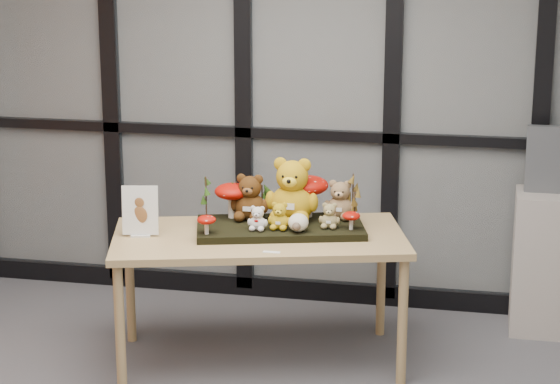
% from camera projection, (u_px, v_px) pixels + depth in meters
% --- Properties ---
extents(room_shell, '(5.00, 5.00, 5.00)m').
position_uv_depth(room_shell, '(199.00, 94.00, 3.59)').
color(room_shell, beige).
rests_on(room_shell, floor).
extents(glass_partition, '(4.90, 0.06, 2.78)m').
position_uv_depth(glass_partition, '(317.00, 74.00, 6.00)').
color(glass_partition, '#2D383F').
rests_on(glass_partition, floor).
extents(display_table, '(1.66, 1.14, 0.71)m').
position_uv_depth(display_table, '(259.00, 247.00, 5.28)').
color(display_table, tan).
rests_on(display_table, floor).
extents(diorama_tray, '(0.95, 0.65, 0.04)m').
position_uv_depth(diorama_tray, '(280.00, 228.00, 5.32)').
color(diorama_tray, black).
rests_on(diorama_tray, display_table).
extents(bear_pooh_yellow, '(0.35, 0.33, 0.37)m').
position_uv_depth(bear_pooh_yellow, '(292.00, 186.00, 5.34)').
color(bear_pooh_yellow, gold).
rests_on(bear_pooh_yellow, diorama_tray).
extents(bear_brown_medium, '(0.25, 0.24, 0.27)m').
position_uv_depth(bear_brown_medium, '(250.00, 194.00, 5.38)').
color(bear_brown_medium, '#47280E').
rests_on(bear_brown_medium, diorama_tray).
extents(bear_tan_back, '(0.21, 0.20, 0.23)m').
position_uv_depth(bear_tan_back, '(340.00, 197.00, 5.40)').
color(bear_tan_back, '#92704A').
rests_on(bear_tan_back, diorama_tray).
extents(bear_small_yellow, '(0.15, 0.14, 0.16)m').
position_uv_depth(bear_small_yellow, '(280.00, 214.00, 5.21)').
color(bear_small_yellow, gold).
rests_on(bear_small_yellow, diorama_tray).
extents(bear_white_bow, '(0.13, 0.12, 0.14)m').
position_uv_depth(bear_white_bow, '(258.00, 217.00, 5.20)').
color(bear_white_bow, white).
rests_on(bear_white_bow, diorama_tray).
extents(bear_beige_small, '(0.14, 0.13, 0.15)m').
position_uv_depth(bear_beige_small, '(330.00, 214.00, 5.24)').
color(bear_beige_small, '#9D8D57').
rests_on(bear_beige_small, diorama_tray).
extents(plush_cream_hedgehog, '(0.10, 0.09, 0.10)m').
position_uv_depth(plush_cream_hedgehog, '(298.00, 222.00, 5.18)').
color(plush_cream_hedgehog, white).
rests_on(plush_cream_hedgehog, diorama_tray).
extents(mushroom_back_left, '(0.19, 0.19, 0.21)m').
position_uv_depth(mushroom_back_left, '(232.00, 199.00, 5.42)').
color(mushroom_back_left, '#A20D05').
rests_on(mushroom_back_left, diorama_tray).
extents(mushroom_back_right, '(0.22, 0.22, 0.25)m').
position_uv_depth(mushroom_back_right, '(308.00, 194.00, 5.43)').
color(mushroom_back_right, '#A20D05').
rests_on(mushroom_back_right, diorama_tray).
extents(mushroom_front_left, '(0.10, 0.10, 0.11)m').
position_uv_depth(mushroom_front_left, '(207.00, 224.00, 5.13)').
color(mushroom_front_left, '#A20D05').
rests_on(mushroom_front_left, diorama_tray).
extents(mushroom_front_right, '(0.09, 0.09, 0.10)m').
position_uv_depth(mushroom_front_right, '(351.00, 220.00, 5.21)').
color(mushroom_front_right, '#A20D05').
rests_on(mushroom_front_right, diorama_tray).
extents(sprig_green_far_left, '(0.05, 0.05, 0.24)m').
position_uv_depth(sprig_green_far_left, '(206.00, 198.00, 5.37)').
color(sprig_green_far_left, '#163B0D').
rests_on(sprig_green_far_left, diorama_tray).
extents(sprig_green_mid_left, '(0.05, 0.05, 0.20)m').
position_uv_depth(sprig_green_mid_left, '(237.00, 199.00, 5.43)').
color(sprig_green_mid_left, '#163B0D').
rests_on(sprig_green_mid_left, diorama_tray).
extents(sprig_dry_far_right, '(0.05, 0.05, 0.25)m').
position_uv_depth(sprig_dry_far_right, '(353.00, 196.00, 5.40)').
color(sprig_dry_far_right, brown).
rests_on(sprig_dry_far_right, diorama_tray).
extents(sprig_dry_mid_right, '(0.05, 0.05, 0.19)m').
position_uv_depth(sprig_dry_mid_right, '(355.00, 207.00, 5.30)').
color(sprig_dry_mid_right, brown).
rests_on(sprig_dry_mid_right, diorama_tray).
extents(sprig_green_centre, '(0.05, 0.05, 0.17)m').
position_uv_depth(sprig_green_centre, '(262.00, 200.00, 5.45)').
color(sprig_green_centre, '#163B0D').
rests_on(sprig_green_centre, diorama_tray).
extents(sign_holder, '(0.19, 0.08, 0.27)m').
position_uv_depth(sign_holder, '(140.00, 214.00, 5.21)').
color(sign_holder, silver).
rests_on(sign_holder, display_table).
extents(label_card, '(0.08, 0.03, 0.00)m').
position_uv_depth(label_card, '(271.00, 252.00, 4.97)').
color(label_card, white).
rests_on(label_card, display_table).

